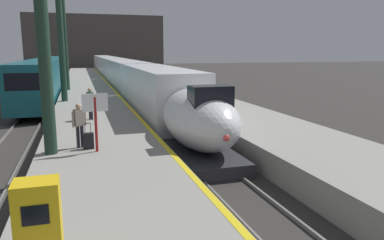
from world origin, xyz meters
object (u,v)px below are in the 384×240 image
highspeed_train_main (118,72)px  station_column_distant (64,24)px  regional_train_adjacent (47,74)px  passenger_near_edge (79,122)px  departure_info_board (95,111)px  rolling_suitcase (88,141)px  ticket_machine_yellow (39,232)px  passenger_mid_platform (90,101)px  station_column_far (60,18)px

highspeed_train_main → station_column_distant: (-5.90, -11.82, 5.08)m
regional_train_adjacent → passenger_near_edge: 29.09m
station_column_distant → departure_info_board: 23.48m
station_column_distant → passenger_near_edge: bearing=-87.4°
rolling_suitcase → ticket_machine_yellow: (-0.95, -7.96, 0.44)m
station_column_distant → departure_info_board: bearing=-86.1°
highspeed_train_main → passenger_mid_platform: highspeed_train_main is taller
regional_train_adjacent → passenger_mid_platform: 23.34m
ticket_machine_yellow → departure_info_board: size_ratio=0.75×
highspeed_train_main → departure_info_board: 35.08m
passenger_near_edge → rolling_suitcase: passenger_near_edge is taller
passenger_near_edge → rolling_suitcase: size_ratio=1.72×
highspeed_train_main → regional_train_adjacent: regional_train_adjacent is taller
regional_train_adjacent → station_column_far: station_column_far is taller
highspeed_train_main → station_column_far: bearing=-106.4°
rolling_suitcase → station_column_distant: bearing=93.3°
passenger_near_edge → passenger_mid_platform: (0.58, 5.88, 0.00)m
passenger_near_edge → rolling_suitcase: (0.29, -0.27, -0.69)m
regional_train_adjacent → ticket_machine_yellow: bearing=-86.1°
passenger_near_edge → station_column_distant: bearing=92.6°
passenger_near_edge → rolling_suitcase: 0.79m
regional_train_adjacent → station_column_distant: size_ratio=3.62×
ticket_machine_yellow → departure_info_board: departure_info_board is taller
rolling_suitcase → passenger_mid_platform: bearing=87.3°
ticket_machine_yellow → departure_info_board: (1.24, 7.47, 0.77)m
highspeed_train_main → passenger_mid_platform: size_ratio=44.32×
highspeed_train_main → station_column_distant: station_column_distant is taller
regional_train_adjacent → station_column_far: (2.20, -14.91, 4.74)m
highspeed_train_main → ticket_machine_yellow: bearing=-97.5°
highspeed_train_main → station_column_distant: size_ratio=7.42×
departure_info_board → ticket_machine_yellow: bearing=-99.4°
highspeed_train_main → ticket_machine_yellow: size_ratio=46.82×
station_column_far → passenger_mid_platform: size_ratio=5.77×
station_column_far → regional_train_adjacent: bearing=98.4°
rolling_suitcase → regional_train_adjacent: bearing=96.8°
station_column_distant → passenger_near_edge: station_column_distant is taller
passenger_mid_platform → departure_info_board: 6.67m
station_column_far → passenger_mid_platform: bearing=-78.9°
passenger_near_edge → departure_info_board: 1.08m
highspeed_train_main → departure_info_board: bearing=-97.1°
regional_train_adjacent → station_column_far: size_ratio=3.75×
passenger_near_edge → ticket_machine_yellow: (-0.66, -8.23, -0.25)m
passenger_mid_platform → passenger_near_edge: bearing=-95.6°
passenger_near_edge → departure_info_board: bearing=-53.2°
station_column_far → departure_info_board: station_column_far is taller
highspeed_train_main → rolling_suitcase: 34.63m
regional_train_adjacent → ticket_machine_yellow: (2.55, -37.15, -0.34)m
station_column_far → station_column_distant: (-0.00, 8.22, 0.19)m
passenger_mid_platform → ticket_machine_yellow: (-1.24, -14.12, -0.25)m
passenger_mid_platform → station_column_distant: bearing=95.6°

